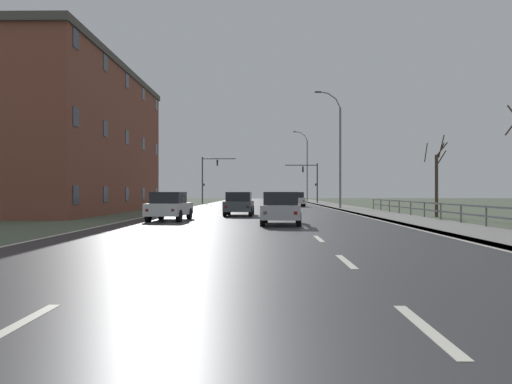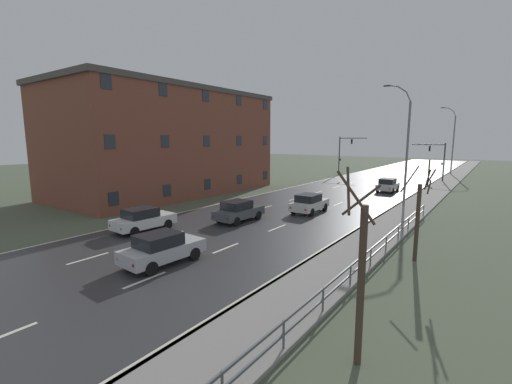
{
  "view_description": "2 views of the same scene",
  "coord_description": "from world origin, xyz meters",
  "px_view_note": "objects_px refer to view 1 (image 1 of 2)",
  "views": [
    {
      "loc": [
        0.5,
        -3.62,
        1.55
      ],
      "look_at": [
        -0.49,
        65.26,
        1.59
      ],
      "focal_mm": 34.94,
      "sensor_mm": 36.0,
      "label": 1
    },
    {
      "loc": [
        14.48,
        9.51,
        6.1
      ],
      "look_at": [
        0.0,
        29.75,
        2.22
      ],
      "focal_mm": 24.06,
      "sensor_mm": 36.0,
      "label": 2
    }
  ],
  "objects_px": {
    "car_far_right": "(280,202)",
    "traffic_signal_left": "(208,173)",
    "street_lamp_distant": "(306,167)",
    "brick_building": "(51,139)",
    "car_near_right": "(169,206)",
    "car_far_left": "(296,199)",
    "street_lamp_midground": "(339,151)",
    "car_distant": "(239,204)",
    "traffic_signal_right": "(311,177)",
    "car_near_left": "(281,208)"
  },
  "relations": [
    {
      "from": "traffic_signal_left",
      "to": "car_far_right",
      "type": "xyz_separation_m",
      "value": [
        8.91,
        -30.13,
        -3.37
      ]
    },
    {
      "from": "street_lamp_midground",
      "to": "car_distant",
      "type": "distance_m",
      "value": 16.36
    },
    {
      "from": "traffic_signal_left",
      "to": "street_lamp_distant",
      "type": "bearing_deg",
      "value": 38.31
    },
    {
      "from": "car_far_left",
      "to": "brick_building",
      "type": "distance_m",
      "value": 25.73
    },
    {
      "from": "traffic_signal_left",
      "to": "car_near_left",
      "type": "relative_size",
      "value": 1.54
    },
    {
      "from": "traffic_signal_right",
      "to": "car_near_right",
      "type": "height_order",
      "value": "traffic_signal_right"
    },
    {
      "from": "car_near_left",
      "to": "car_distant",
      "type": "relative_size",
      "value": 1.01
    },
    {
      "from": "street_lamp_midground",
      "to": "car_far_right",
      "type": "relative_size",
      "value": 2.65
    },
    {
      "from": "street_lamp_distant",
      "to": "car_far_left",
      "type": "relative_size",
      "value": 2.75
    },
    {
      "from": "street_lamp_distant",
      "to": "car_near_right",
      "type": "distance_m",
      "value": 54.83
    },
    {
      "from": "car_far_left",
      "to": "car_distant",
      "type": "relative_size",
      "value": 1.0
    },
    {
      "from": "street_lamp_midground",
      "to": "brick_building",
      "type": "relative_size",
      "value": 0.45
    },
    {
      "from": "car_far_left",
      "to": "car_near_right",
      "type": "xyz_separation_m",
      "value": [
        -8.6,
        -27.16,
        0.0
      ]
    },
    {
      "from": "car_near_left",
      "to": "traffic_signal_right",
      "type": "bearing_deg",
      "value": 85.76
    },
    {
      "from": "car_distant",
      "to": "street_lamp_distant",
      "type": "bearing_deg",
      "value": 81.37
    },
    {
      "from": "car_far_left",
      "to": "brick_building",
      "type": "bearing_deg",
      "value": -144.8
    },
    {
      "from": "traffic_signal_right",
      "to": "car_far_right",
      "type": "xyz_separation_m",
      "value": [
        -5.3,
        -29.55,
        -2.81
      ]
    },
    {
      "from": "street_lamp_distant",
      "to": "car_distant",
      "type": "height_order",
      "value": "street_lamp_distant"
    },
    {
      "from": "traffic_signal_right",
      "to": "car_near_left",
      "type": "relative_size",
      "value": 1.31
    },
    {
      "from": "traffic_signal_left",
      "to": "car_far_right",
      "type": "height_order",
      "value": "traffic_signal_left"
    },
    {
      "from": "car_near_right",
      "to": "car_far_left",
      "type": "bearing_deg",
      "value": 75.83
    },
    {
      "from": "traffic_signal_left",
      "to": "car_distant",
      "type": "xyz_separation_m",
      "value": [
        6.03,
        -35.97,
        -3.37
      ]
    },
    {
      "from": "street_lamp_distant",
      "to": "car_far_right",
      "type": "bearing_deg",
      "value": -97.76
    },
    {
      "from": "car_distant",
      "to": "brick_building",
      "type": "distance_m",
      "value": 17.16
    },
    {
      "from": "street_lamp_midground",
      "to": "car_distant",
      "type": "height_order",
      "value": "street_lamp_midground"
    },
    {
      "from": "street_lamp_distant",
      "to": "brick_building",
      "type": "relative_size",
      "value": 0.47
    },
    {
      "from": "traffic_signal_left",
      "to": "car_near_right",
      "type": "relative_size",
      "value": 1.53
    },
    {
      "from": "traffic_signal_right",
      "to": "traffic_signal_left",
      "type": "height_order",
      "value": "traffic_signal_left"
    },
    {
      "from": "car_near_left",
      "to": "traffic_signal_left",
      "type": "bearing_deg",
      "value": 103.76
    },
    {
      "from": "street_lamp_midground",
      "to": "traffic_signal_left",
      "type": "bearing_deg",
      "value": 122.61
    },
    {
      "from": "traffic_signal_left",
      "to": "car_near_right",
      "type": "distance_m",
      "value": 41.98
    },
    {
      "from": "car_near_right",
      "to": "car_far_right",
      "type": "bearing_deg",
      "value": 64.71
    },
    {
      "from": "car_near_left",
      "to": "brick_building",
      "type": "relative_size",
      "value": 0.17
    },
    {
      "from": "traffic_signal_left",
      "to": "car_distant",
      "type": "bearing_deg",
      "value": -80.48
    },
    {
      "from": "street_lamp_midground",
      "to": "car_near_right",
      "type": "height_order",
      "value": "street_lamp_midground"
    },
    {
      "from": "car_far_right",
      "to": "brick_building",
      "type": "relative_size",
      "value": 0.17
    },
    {
      "from": "street_lamp_distant",
      "to": "car_near_right",
      "type": "xyz_separation_m",
      "value": [
        -12.04,
        -53.28,
        -4.79
      ]
    },
    {
      "from": "car_far_right",
      "to": "traffic_signal_left",
      "type": "bearing_deg",
      "value": 106.09
    },
    {
      "from": "street_lamp_distant",
      "to": "car_near_left",
      "type": "height_order",
      "value": "street_lamp_distant"
    },
    {
      "from": "car_near_left",
      "to": "car_near_right",
      "type": "distance_m",
      "value": 6.78
    },
    {
      "from": "street_lamp_midground",
      "to": "car_far_left",
      "type": "xyz_separation_m",
      "value": [
        -3.43,
        8.17,
        -4.53
      ]
    },
    {
      "from": "traffic_signal_right",
      "to": "brick_building",
      "type": "relative_size",
      "value": 0.23
    },
    {
      "from": "traffic_signal_left",
      "to": "brick_building",
      "type": "bearing_deg",
      "value": -107.14
    },
    {
      "from": "car_far_left",
      "to": "car_far_right",
      "type": "xyz_separation_m",
      "value": [
        -2.23,
        -15.52,
        0.0
      ]
    },
    {
      "from": "brick_building",
      "to": "car_distant",
      "type": "bearing_deg",
      "value": -22.61
    },
    {
      "from": "traffic_signal_left",
      "to": "brick_building",
      "type": "height_order",
      "value": "brick_building"
    },
    {
      "from": "brick_building",
      "to": "car_near_right",
      "type": "bearing_deg",
      "value": -46.05
    },
    {
      "from": "street_lamp_midground",
      "to": "traffic_signal_left",
      "type": "distance_m",
      "value": 27.06
    },
    {
      "from": "traffic_signal_left",
      "to": "car_near_left",
      "type": "xyz_separation_m",
      "value": [
        8.47,
        -45.05,
        -3.37
      ]
    },
    {
      "from": "street_lamp_midground",
      "to": "brick_building",
      "type": "height_order",
      "value": "brick_building"
    }
  ]
}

